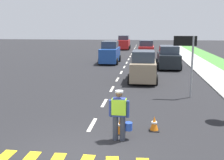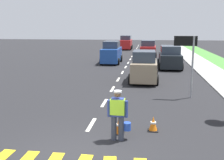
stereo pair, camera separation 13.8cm
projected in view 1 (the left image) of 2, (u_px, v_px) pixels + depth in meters
ground_plane at (127, 62)px, 28.06m from camera, size 96.00×96.00×0.00m
lane_center_line at (129, 58)px, 32.15m from camera, size 0.14×46.40×0.01m
road_worker at (120, 113)px, 8.72m from camera, size 0.77×0.37×1.67m
lane_direction_sign at (188, 52)px, 13.78m from camera, size 1.16×0.11×3.20m
traffic_cone_near at (120, 126)px, 9.37m from camera, size 0.36×0.36×0.56m
traffic_cone_far at (154, 124)px, 9.65m from camera, size 0.36×0.36×0.53m
car_outgoing_ahead at (143, 67)px, 18.27m from camera, size 1.92×3.84×2.08m
car_oncoming_second at (110, 53)px, 27.40m from camera, size 1.92×4.25×2.22m
car_parked_far at (168, 58)px, 24.10m from camera, size 2.08×4.31×2.00m
car_outgoing_far at (146, 49)px, 33.39m from camera, size 2.08×4.37×2.01m
car_oncoming_third at (124, 43)px, 43.79m from camera, size 2.05×4.25×2.24m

